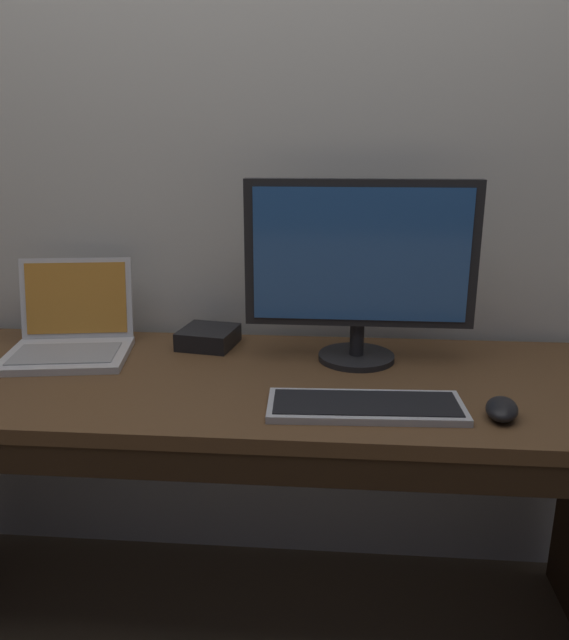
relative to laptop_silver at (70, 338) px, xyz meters
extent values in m
plane|color=brown|center=(0.45, -0.12, -0.78)|extent=(14.00, 14.00, 0.00)
cube|color=brown|center=(0.45, -0.12, -0.06)|extent=(1.84, 0.63, 0.03)
cube|color=#322113|center=(0.45, -0.42, -0.11)|extent=(1.77, 0.02, 0.07)
cube|color=silver|center=(0.01, -0.04, -0.03)|extent=(0.33, 0.28, 0.02)
cube|color=#959599|center=(0.01, -0.05, -0.02)|extent=(0.27, 0.19, 0.00)
cube|color=silver|center=(-0.02, 0.10, 0.08)|extent=(0.30, 0.10, 0.21)
cube|color=#C67F2D|center=(-0.01, 0.09, 0.08)|extent=(0.27, 0.08, 0.19)
cylinder|color=black|center=(0.74, 0.02, -0.04)|extent=(0.19, 0.19, 0.01)
cylinder|color=black|center=(0.74, 0.02, 0.01)|extent=(0.04, 0.04, 0.08)
cube|color=black|center=(0.74, 0.00, 0.23)|extent=(0.55, 0.03, 0.35)
cube|color=#28569E|center=(0.74, -0.02, 0.23)|extent=(0.51, 0.00, 0.32)
cube|color=#BCBCC1|center=(0.75, -0.29, -0.04)|extent=(0.41, 0.17, 0.02)
cube|color=black|center=(0.75, -0.29, -0.03)|extent=(0.38, 0.14, 0.00)
ellipsoid|color=black|center=(1.02, -0.30, -0.02)|extent=(0.09, 0.12, 0.04)
cube|color=black|center=(0.34, 0.09, -0.02)|extent=(0.16, 0.17, 0.05)
camera|label=1|loc=(0.68, -1.45, 0.49)|focal=34.29mm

